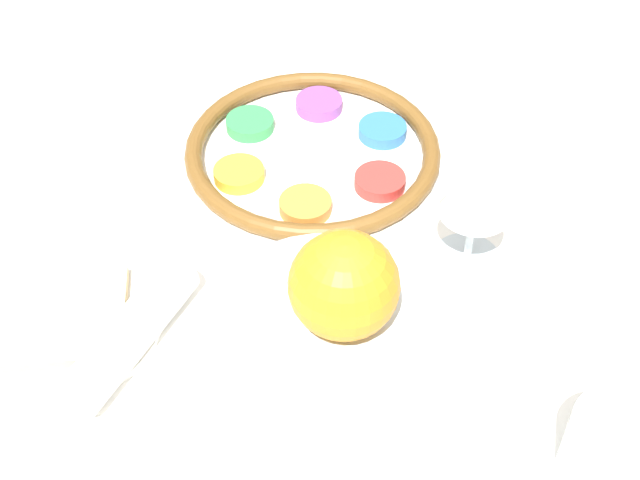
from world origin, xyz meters
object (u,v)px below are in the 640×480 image
at_px(seder_plate, 313,153).
at_px(napkin_roll, 131,332).
at_px(orange_fruit, 344,285).
at_px(fruit_stand, 330,348).
at_px(wine_glass, 478,189).
at_px(bread_plate, 67,322).
at_px(cup_mid, 614,452).

xyz_separation_m(seder_plate, napkin_roll, (0.28, -0.14, 0.01)).
bearing_deg(orange_fruit, fruit_stand, -40.93).
relative_size(seder_plate, wine_glass, 2.10).
bearing_deg(fruit_stand, napkin_roll, -104.42).
height_order(seder_plate, napkin_roll, napkin_roll).
distance_m(seder_plate, bread_plate, 0.33).
height_order(wine_glass, cup_mid, wine_glass).
bearing_deg(napkin_roll, wine_glass, 113.96).
bearing_deg(cup_mid, napkin_roll, -103.70).
height_order(wine_glass, orange_fruit, orange_fruit).
bearing_deg(cup_mid, fruit_stand, -103.13).
xyz_separation_m(wine_glass, fruit_stand, (0.19, -0.13, -0.02)).
relative_size(seder_plate, napkin_roll, 1.68).
xyz_separation_m(bread_plate, cup_mid, (0.12, 0.48, 0.03)).
xyz_separation_m(seder_plate, cup_mid, (0.38, 0.27, 0.02)).
distance_m(fruit_stand, cup_mid, 0.24).
distance_m(napkin_roll, cup_mid, 0.43).
relative_size(seder_plate, bread_plate, 1.60).
height_order(fruit_stand, orange_fruit, orange_fruit).
relative_size(wine_glass, napkin_roll, 0.80).
bearing_deg(napkin_roll, bread_plate, -104.55).
distance_m(fruit_stand, napkin_roll, 0.20).
bearing_deg(orange_fruit, seder_plate, -170.52).
bearing_deg(orange_fruit, wine_glass, 146.25).
bearing_deg(wine_glass, cup_mid, 23.38).
relative_size(wine_glass, orange_fruit, 1.55).
bearing_deg(seder_plate, bread_plate, -39.19).
relative_size(fruit_stand, napkin_roll, 1.32).
xyz_separation_m(seder_plate, wine_glass, (0.14, 0.17, 0.08)).
xyz_separation_m(orange_fruit, cup_mid, (0.06, 0.22, -0.11)).
distance_m(seder_plate, wine_glass, 0.23).
relative_size(fruit_stand, bread_plate, 1.25).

